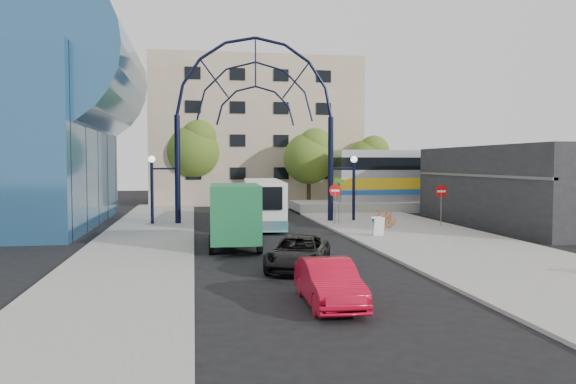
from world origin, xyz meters
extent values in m
plane|color=black|center=(0.00, 0.00, 0.00)|extent=(120.00, 120.00, 0.00)
cube|color=gray|center=(8.00, 4.00, 0.06)|extent=(8.00, 56.00, 0.12)
cube|color=gray|center=(-6.50, 6.00, 0.06)|extent=(5.00, 50.00, 0.12)
cylinder|color=black|center=(-5.00, 14.00, 3.50)|extent=(0.36, 0.36, 7.00)
cylinder|color=black|center=(5.00, 14.00, 3.50)|extent=(0.36, 0.36, 7.00)
cylinder|color=black|center=(-6.60, 14.00, 2.00)|extent=(0.20, 0.20, 4.00)
cylinder|color=black|center=(6.60, 14.00, 2.00)|extent=(0.20, 0.20, 4.00)
sphere|color=white|center=(-6.60, 14.00, 4.20)|extent=(0.44, 0.44, 0.44)
sphere|color=white|center=(6.60, 14.00, 4.20)|extent=(0.44, 0.44, 0.44)
cylinder|color=slate|center=(4.80, 12.00, 1.22)|extent=(0.06, 0.06, 2.20)
cylinder|color=red|center=(4.80, 12.00, 2.22)|extent=(0.80, 0.04, 0.80)
cube|color=white|center=(4.80, 11.97, 2.22)|extent=(0.55, 0.02, 0.12)
cylinder|color=slate|center=(11.00, 10.00, 1.22)|extent=(0.06, 0.06, 2.20)
cylinder|color=red|center=(11.00, 10.00, 2.22)|extent=(0.76, 0.04, 0.76)
cube|color=white|center=(11.00, 9.97, 2.22)|extent=(0.55, 0.02, 0.12)
cylinder|color=slate|center=(5.20, 12.60, 1.52)|extent=(0.05, 0.05, 2.80)
cube|color=#146626|center=(5.20, 12.60, 2.82)|extent=(0.70, 0.03, 0.18)
cube|color=#146626|center=(5.20, 12.60, 2.57)|extent=(0.03, 0.70, 0.18)
cube|color=white|center=(5.60, 5.80, 0.62)|extent=(0.55, 0.26, 0.99)
cube|color=white|center=(5.60, 6.15, 0.62)|extent=(0.55, 0.26, 0.99)
cube|color=#1E59A5|center=(5.60, 5.98, 0.95)|extent=(0.55, 0.42, 0.14)
cylinder|color=#28537A|center=(-12.00, 15.00, 10.00)|extent=(9.00, 16.00, 9.00)
cube|color=black|center=(16.00, 10.00, 2.50)|extent=(6.00, 16.00, 5.00)
cube|color=tan|center=(2.00, 35.00, 7.00)|extent=(20.00, 12.00, 14.00)
cube|color=gray|center=(20.00, 22.00, 0.40)|extent=(32.00, 5.00, 0.80)
cube|color=#B7B7BC|center=(20.00, 22.00, 2.90)|extent=(25.00, 3.00, 4.20)
cube|color=gold|center=(20.00, 22.00, 2.30)|extent=(25.10, 3.05, 0.90)
cube|color=black|center=(20.00, 22.00, 3.90)|extent=(25.05, 3.05, 1.00)
cube|color=#1E59A5|center=(20.00, 22.00, 1.60)|extent=(25.10, 3.05, 0.35)
cylinder|color=#382314|center=(6.00, 26.00, 1.26)|extent=(0.36, 0.36, 2.52)
sphere|color=#255516|center=(6.00, 26.00, 4.34)|extent=(4.48, 4.48, 4.48)
sphere|color=#255516|center=(6.50, 25.70, 5.46)|extent=(3.08, 3.08, 3.08)
cylinder|color=#382314|center=(-4.00, 30.00, 1.44)|extent=(0.36, 0.36, 2.88)
sphere|color=#255516|center=(-4.00, 30.00, 4.96)|extent=(5.12, 5.12, 5.12)
sphere|color=#255516|center=(-3.50, 29.70, 6.24)|extent=(3.52, 3.52, 3.52)
cylinder|color=#382314|center=(12.00, 28.00, 1.17)|extent=(0.36, 0.36, 2.34)
sphere|color=#255516|center=(12.00, 28.00, 4.03)|extent=(4.16, 4.16, 4.16)
sphere|color=#255516|center=(12.50, 27.70, 5.07)|extent=(2.86, 2.86, 2.86)
cube|color=white|center=(0.34, 12.96, 1.56)|extent=(3.09, 10.40, 2.58)
cube|color=#5FB3D4|center=(0.34, 12.96, 0.49)|extent=(3.12, 10.40, 0.62)
cube|color=black|center=(0.34, 12.96, 2.09)|extent=(3.12, 10.19, 0.80)
cube|color=black|center=(-0.08, 7.79, 2.05)|extent=(1.69, 0.26, 1.25)
cube|color=black|center=(0.75, 18.02, 1.43)|extent=(2.14, 0.33, 1.43)
cylinder|color=black|center=(-0.51, 16.22, 0.43)|extent=(0.32, 0.87, 0.86)
cylinder|color=black|center=(1.70, 16.04, 0.43)|extent=(0.32, 0.87, 0.86)
cylinder|color=black|center=(-1.07, 9.27, 0.43)|extent=(0.32, 0.87, 0.86)
cylinder|color=black|center=(1.14, 9.09, 0.43)|extent=(0.32, 0.87, 0.86)
cube|color=black|center=(-2.06, 5.78, 1.00)|extent=(2.17, 2.26, 1.99)
cube|color=black|center=(-2.01, 6.87, 1.40)|extent=(1.81, 0.16, 0.91)
cube|color=#1B6739|center=(-2.16, 3.07, 1.72)|extent=(2.34, 4.25, 2.54)
cylinder|color=black|center=(-3.11, 5.55, 0.43)|extent=(0.27, 0.88, 0.87)
cylinder|color=black|center=(-1.03, 5.47, 0.43)|extent=(0.27, 0.88, 0.87)
cylinder|color=black|center=(-3.25, 2.02, 0.43)|extent=(0.27, 0.88, 0.87)
cylinder|color=black|center=(-1.17, 1.94, 0.43)|extent=(0.27, 0.88, 0.87)
imported|color=black|center=(-0.15, -1.90, 0.62)|extent=(3.39, 4.88, 1.24)
imported|color=#B90B24|center=(-0.29, -7.23, 0.64)|extent=(1.37, 3.87, 1.27)
imported|color=orange|center=(7.84, 11.20, 0.53)|extent=(1.37, 1.59, 0.82)
imported|color=orange|center=(7.12, 9.69, 0.65)|extent=(1.19, 1.82, 1.06)
camera|label=1|loc=(-3.99, -22.32, 3.98)|focal=35.00mm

